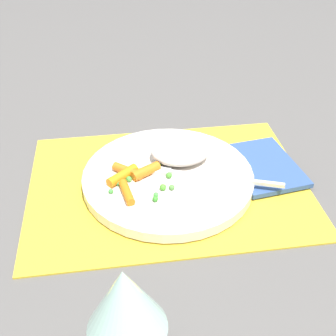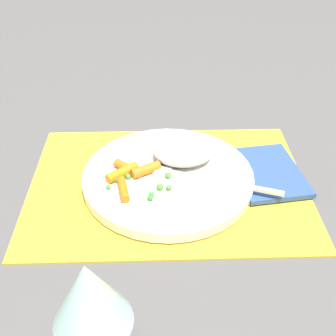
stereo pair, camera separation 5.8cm
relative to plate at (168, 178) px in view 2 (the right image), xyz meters
name	(u,v)px [view 2 (the right image)]	position (x,y,z in m)	size (l,w,h in m)	color
ground_plane	(168,185)	(0.00, 0.00, -0.01)	(2.40, 2.40, 0.00)	#565451
placemat	(168,183)	(0.00, 0.00, -0.01)	(0.42, 0.31, 0.01)	gold
plate	(168,178)	(0.00, 0.00, 0.00)	(0.26, 0.26, 0.02)	silver
rice_mound	(183,152)	(-0.02, -0.04, 0.02)	(0.09, 0.08, 0.03)	beige
carrot_portion	(130,174)	(0.06, 0.01, 0.02)	(0.08, 0.09, 0.02)	orange
pea_scatter	(145,179)	(0.03, 0.02, 0.01)	(0.09, 0.09, 0.01)	green
fork	(196,177)	(-0.04, 0.01, 0.01)	(0.21, 0.08, 0.01)	silver
wine_glass	(90,298)	(0.08, 0.28, 0.08)	(0.08, 0.08, 0.14)	#B2E0CC
napkin	(267,172)	(-0.16, -0.01, 0.00)	(0.10, 0.14, 0.01)	#33518C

